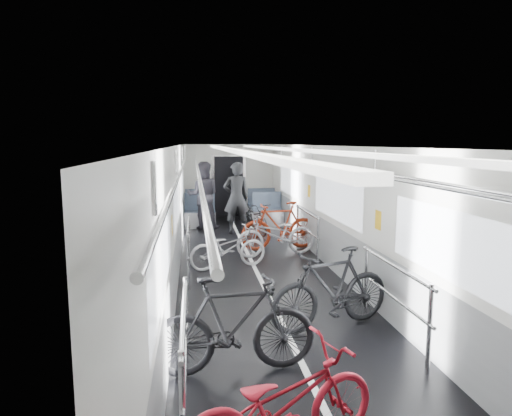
{
  "coord_description": "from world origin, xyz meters",
  "views": [
    {
      "loc": [
        -1.17,
        -8.2,
        2.47
      ],
      "look_at": [
        0.0,
        0.3,
        1.23
      ],
      "focal_mm": 32.0,
      "sensor_mm": 36.0,
      "label": 1
    }
  ],
  "objects_px": {
    "bike_right_mid": "(276,235)",
    "person_seated": "(203,195)",
    "bike_left_near": "(281,405)",
    "person_standing": "(236,198)",
    "bike_left_mid": "(234,325)",
    "bike_aisle": "(254,218)",
    "bike_left_far": "(228,248)",
    "bike_right_near": "(331,288)",
    "bike_right_far": "(280,226)"
  },
  "relations": [
    {
      "from": "bike_left_near",
      "to": "person_standing",
      "type": "height_order",
      "value": "person_standing"
    },
    {
      "from": "bike_right_far",
      "to": "person_standing",
      "type": "height_order",
      "value": "person_standing"
    },
    {
      "from": "bike_left_near",
      "to": "bike_right_near",
      "type": "xyz_separation_m",
      "value": [
        1.15,
        2.43,
        0.09
      ]
    },
    {
      "from": "bike_left_mid",
      "to": "person_seated",
      "type": "bearing_deg",
      "value": -1.84
    },
    {
      "from": "person_standing",
      "to": "person_seated",
      "type": "height_order",
      "value": "person_standing"
    },
    {
      "from": "person_seated",
      "to": "bike_left_far",
      "type": "bearing_deg",
      "value": 97.36
    },
    {
      "from": "bike_left_far",
      "to": "bike_aisle",
      "type": "distance_m",
      "value": 3.51
    },
    {
      "from": "bike_left_far",
      "to": "bike_aisle",
      "type": "height_order",
      "value": "bike_aisle"
    },
    {
      "from": "bike_right_mid",
      "to": "person_seated",
      "type": "height_order",
      "value": "person_seated"
    },
    {
      "from": "bike_right_mid",
      "to": "bike_aisle",
      "type": "distance_m",
      "value": 2.55
    },
    {
      "from": "bike_right_far",
      "to": "person_seated",
      "type": "xyz_separation_m",
      "value": [
        -1.69,
        2.88,
        0.41
      ]
    },
    {
      "from": "bike_left_near",
      "to": "bike_left_mid",
      "type": "bearing_deg",
      "value": -9.06
    },
    {
      "from": "bike_left_far",
      "to": "person_seated",
      "type": "relative_size",
      "value": 0.82
    },
    {
      "from": "bike_right_mid",
      "to": "person_seated",
      "type": "relative_size",
      "value": 0.94
    },
    {
      "from": "bike_left_mid",
      "to": "bike_aisle",
      "type": "relative_size",
      "value": 1.11
    },
    {
      "from": "bike_left_near",
      "to": "bike_right_near",
      "type": "distance_m",
      "value": 2.69
    },
    {
      "from": "bike_right_far",
      "to": "bike_right_mid",
      "type": "bearing_deg",
      "value": -25.64
    },
    {
      "from": "bike_aisle",
      "to": "person_seated",
      "type": "distance_m",
      "value": 1.73
    },
    {
      "from": "bike_aisle",
      "to": "person_standing",
      "type": "relative_size",
      "value": 0.83
    },
    {
      "from": "bike_left_near",
      "to": "bike_right_far",
      "type": "bearing_deg",
      "value": -29.78
    },
    {
      "from": "bike_left_mid",
      "to": "bike_right_mid",
      "type": "xyz_separation_m",
      "value": [
        1.37,
        4.96,
        -0.06
      ]
    },
    {
      "from": "bike_left_near",
      "to": "person_seated",
      "type": "distance_m",
      "value": 9.85
    },
    {
      "from": "bike_left_far",
      "to": "person_standing",
      "type": "xyz_separation_m",
      "value": [
        0.5,
        3.47,
        0.56
      ]
    },
    {
      "from": "bike_right_far",
      "to": "person_seated",
      "type": "distance_m",
      "value": 3.36
    },
    {
      "from": "bike_left_mid",
      "to": "bike_left_far",
      "type": "xyz_separation_m",
      "value": [
        0.25,
        4.13,
        -0.12
      ]
    },
    {
      "from": "person_seated",
      "to": "bike_left_near",
      "type": "bearing_deg",
      "value": 94.51
    },
    {
      "from": "bike_left_near",
      "to": "bike_aisle",
      "type": "distance_m",
      "value": 8.95
    },
    {
      "from": "bike_right_near",
      "to": "bike_right_far",
      "type": "distance_m",
      "value": 4.53
    },
    {
      "from": "bike_left_near",
      "to": "person_seated",
      "type": "height_order",
      "value": "person_seated"
    },
    {
      "from": "bike_left_mid",
      "to": "person_seated",
      "type": "xyz_separation_m",
      "value": [
        -0.13,
        8.44,
        0.43
      ]
    },
    {
      "from": "bike_left_near",
      "to": "bike_left_far",
      "type": "distance_m",
      "value": 5.53
    },
    {
      "from": "bike_left_mid",
      "to": "bike_left_far",
      "type": "height_order",
      "value": "bike_left_mid"
    },
    {
      "from": "bike_left_far",
      "to": "bike_right_mid",
      "type": "xyz_separation_m",
      "value": [
        1.12,
        0.83,
        0.06
      ]
    },
    {
      "from": "person_standing",
      "to": "bike_aisle",
      "type": "bearing_deg",
      "value": 162.46
    },
    {
      "from": "bike_left_near",
      "to": "person_standing",
      "type": "bearing_deg",
      "value": -22.27
    },
    {
      "from": "bike_left_near",
      "to": "person_seated",
      "type": "relative_size",
      "value": 0.89
    },
    {
      "from": "bike_right_near",
      "to": "bike_left_far",
      "type": "bearing_deg",
      "value": -176.71
    },
    {
      "from": "person_standing",
      "to": "person_seated",
      "type": "xyz_separation_m",
      "value": [
        -0.88,
        0.84,
        -0.01
      ]
    },
    {
      "from": "bike_right_near",
      "to": "bike_right_far",
      "type": "xyz_separation_m",
      "value": [
        0.17,
        4.53,
        0.01
      ]
    },
    {
      "from": "bike_left_far",
      "to": "bike_right_far",
      "type": "height_order",
      "value": "bike_right_far"
    },
    {
      "from": "bike_right_near",
      "to": "person_standing",
      "type": "xyz_separation_m",
      "value": [
        -0.65,
        6.57,
        0.43
      ]
    },
    {
      "from": "bike_left_far",
      "to": "bike_right_mid",
      "type": "distance_m",
      "value": 1.39
    },
    {
      "from": "bike_right_mid",
      "to": "bike_right_far",
      "type": "bearing_deg",
      "value": 150.58
    },
    {
      "from": "bike_right_near",
      "to": "person_standing",
      "type": "height_order",
      "value": "person_standing"
    },
    {
      "from": "bike_left_far",
      "to": "bike_left_near",
      "type": "bearing_deg",
      "value": 163.51
    },
    {
      "from": "person_standing",
      "to": "bike_right_near",
      "type": "bearing_deg",
      "value": 89.87
    },
    {
      "from": "bike_right_near",
      "to": "person_seated",
      "type": "bearing_deg",
      "value": 174.67
    },
    {
      "from": "bike_left_mid",
      "to": "bike_right_far",
      "type": "relative_size",
      "value": 0.97
    },
    {
      "from": "bike_left_far",
      "to": "bike_right_mid",
      "type": "bearing_deg",
      "value": -69.96
    },
    {
      "from": "bike_aisle",
      "to": "bike_left_near",
      "type": "bearing_deg",
      "value": -113.42
    }
  ]
}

